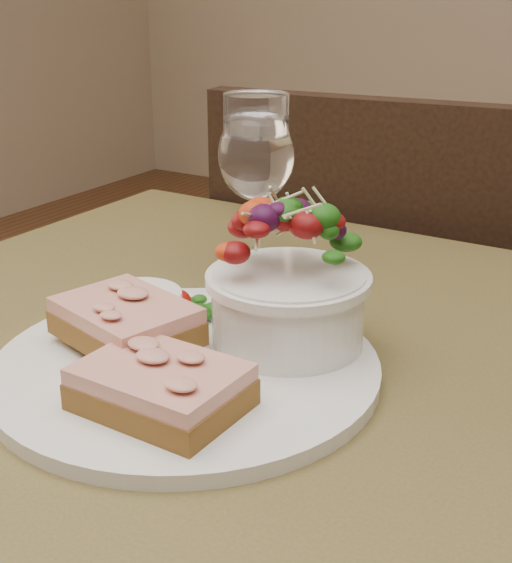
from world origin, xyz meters
The scene contains 9 objects.
cafe_table centered at (0.00, 0.00, 0.65)m, with size 0.80×0.80×0.75m.
chair_far centered at (-0.12, 0.62, 0.29)m, with size 0.47×0.47×0.90m.
dinner_plate centered at (-0.02, -0.04, 0.76)m, with size 0.31×0.31×0.01m, color white.
sandwich_front centered at (0.01, -0.10, 0.78)m, with size 0.11×0.09×0.03m.
sandwich_back centered at (-0.07, -0.04, 0.79)m, with size 0.13×0.11×0.03m.
ramekin centered at (-0.08, -0.02, 0.78)m, with size 0.07×0.07×0.04m.
salad_bowl centered at (0.04, 0.03, 0.82)m, with size 0.12×0.12×0.13m.
garnish centered at (-0.07, 0.04, 0.77)m, with size 0.05×0.04×0.02m.
wine_glass centered at (-0.08, 0.17, 0.87)m, with size 0.08×0.08×0.18m.
Camera 1 is at (0.32, -0.48, 1.05)m, focal length 50.00 mm.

